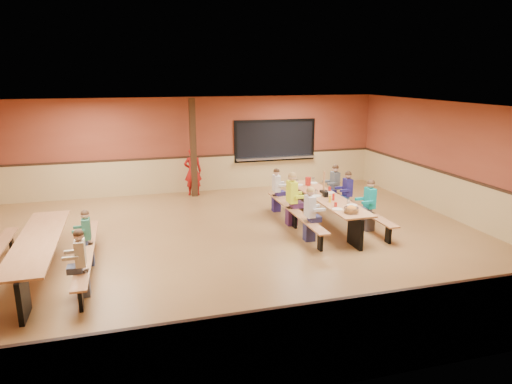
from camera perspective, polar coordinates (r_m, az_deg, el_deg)
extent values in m
plane|color=brown|center=(10.25, -2.90, -6.53)|extent=(12.00, 12.00, 0.00)
cube|color=brown|center=(14.65, -7.41, 5.85)|extent=(12.00, 0.04, 3.00)
cube|color=brown|center=(5.29, 9.38, -10.04)|extent=(12.00, 0.04, 3.00)
cube|color=brown|center=(12.55, 24.80, 3.18)|extent=(0.04, 10.00, 3.00)
cube|color=white|center=(9.59, -3.13, 10.44)|extent=(12.00, 10.00, 0.04)
cube|color=black|center=(15.21, 2.39, 6.47)|extent=(2.60, 0.06, 1.20)
cube|color=silver|center=(15.21, 2.47, 4.30)|extent=(2.70, 0.28, 0.06)
cube|color=black|center=(14.03, -7.85, 5.46)|extent=(0.18, 0.18, 3.00)
cube|color=#B37447|center=(11.44, 8.80, -0.64)|extent=(0.75, 3.60, 0.04)
cube|color=black|center=(10.22, 12.32, -4.83)|extent=(0.08, 0.60, 0.70)
cube|color=black|center=(12.91, 5.90, -0.50)|extent=(0.08, 0.60, 0.70)
cube|color=#B37447|center=(11.21, 4.90, -2.37)|extent=(0.26, 3.60, 0.04)
cube|color=black|center=(11.28, 4.88, -3.47)|extent=(0.06, 0.18, 0.41)
cube|color=#B37447|center=(11.87, 12.38, -1.69)|extent=(0.26, 3.60, 0.04)
cube|color=black|center=(11.94, 12.32, -2.73)|extent=(0.06, 0.18, 0.41)
cube|color=#B37447|center=(9.34, -25.62, -5.45)|extent=(0.75, 3.60, 0.04)
cube|color=black|center=(8.06, -27.09, -11.59)|extent=(0.08, 0.60, 0.70)
cube|color=black|center=(10.90, -24.13, -4.58)|extent=(0.08, 0.60, 0.70)
cube|color=#B37447|center=(9.32, -20.41, -6.83)|extent=(0.26, 3.60, 0.04)
cube|color=black|center=(9.40, -20.29, -8.11)|extent=(0.06, 0.18, 0.41)
imported|color=#AA1613|center=(14.31, -7.90, 2.56)|extent=(0.57, 0.40, 1.49)
cylinder|color=red|center=(12.50, 6.53, 1.35)|extent=(0.16, 0.16, 0.22)
cube|color=black|center=(11.39, 8.67, -0.27)|extent=(0.10, 0.14, 0.13)
cylinder|color=yellow|center=(10.90, 9.23, -0.85)|extent=(0.06, 0.06, 0.17)
cylinder|color=#B2140F|center=(11.09, 9.66, -0.61)|extent=(0.06, 0.06, 0.17)
cube|color=black|center=(11.78, 8.45, 0.06)|extent=(0.16, 0.16, 0.06)
cube|color=#B37447|center=(11.71, 8.50, 1.39)|extent=(0.02, 0.09, 0.50)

